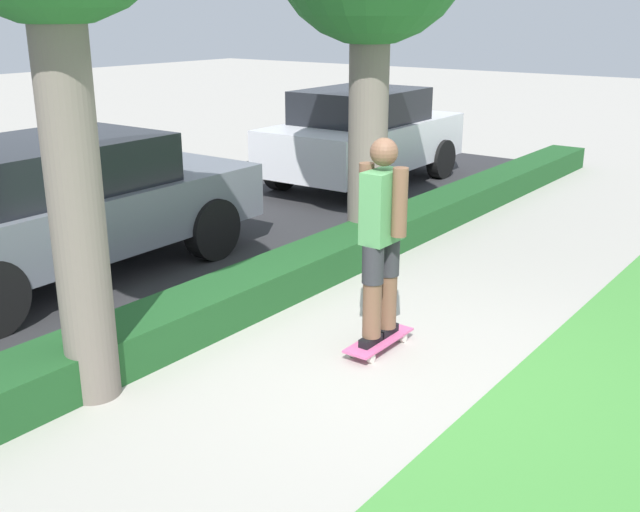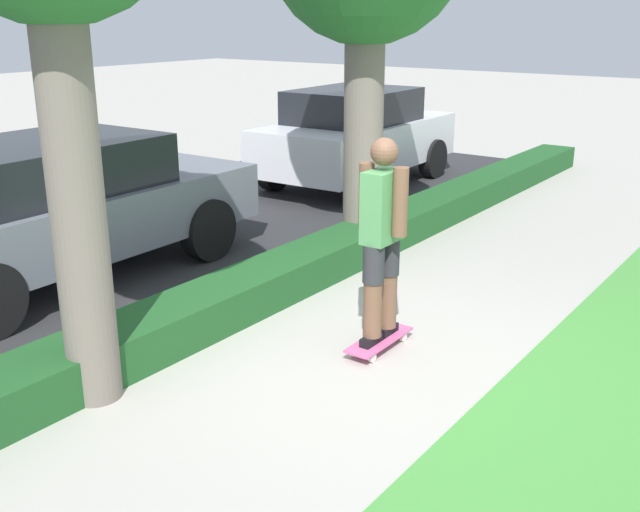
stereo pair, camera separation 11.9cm
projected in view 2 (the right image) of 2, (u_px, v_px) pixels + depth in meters
The scene contains 7 objects.
ground_plane at pixel (372, 362), 6.19m from camera, with size 60.00×60.00×0.00m, color #ADA89E.
street_asphalt at pixel (59, 266), 8.52m from camera, with size 18.34×5.00×0.01m.
hedge_row at pixel (227, 300), 7.02m from camera, with size 18.34×0.60×0.36m.
skateboard at pixel (379, 340), 6.41m from camera, with size 0.76×0.24×0.10m.
skater_person at pixel (382, 235), 6.12m from camera, with size 0.50×0.44×1.72m.
parked_car_middle at pixel (54, 207), 7.87m from camera, with size 4.52×1.92×1.51m.
parked_car_rear at pixel (356, 135), 12.33m from camera, with size 3.85×1.89×1.57m.
Camera 2 is at (-4.80, -2.93, 2.76)m, focal length 42.00 mm.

